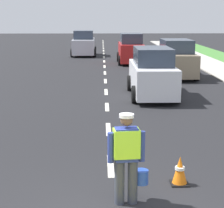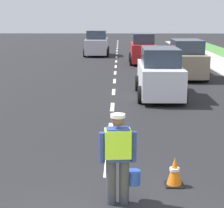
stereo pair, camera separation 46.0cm
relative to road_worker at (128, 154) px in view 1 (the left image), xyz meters
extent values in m
plane|color=black|center=(-0.26, 20.16, -0.93)|extent=(96.00, 96.00, 0.00)
cube|color=silver|center=(-0.26, 1.86, -0.93)|extent=(0.14, 1.40, 0.01)
cube|color=silver|center=(-0.26, 4.86, -0.93)|extent=(0.14, 1.40, 0.01)
cube|color=silver|center=(-0.26, 7.86, -0.93)|extent=(0.14, 1.40, 0.01)
cube|color=silver|center=(-0.26, 10.86, -0.93)|extent=(0.14, 1.40, 0.01)
cube|color=silver|center=(-0.26, 13.86, -0.93)|extent=(0.14, 1.40, 0.01)
cube|color=silver|center=(-0.26, 16.86, -0.93)|extent=(0.14, 1.40, 0.01)
cube|color=silver|center=(-0.26, 19.86, -0.93)|extent=(0.14, 1.40, 0.01)
cube|color=silver|center=(-0.26, 22.86, -0.93)|extent=(0.14, 1.40, 0.01)
cube|color=silver|center=(-0.26, 25.86, -0.93)|extent=(0.14, 1.40, 0.01)
cube|color=silver|center=(-0.26, 28.86, -0.93)|extent=(0.14, 1.40, 0.01)
cube|color=silver|center=(-0.26, 31.86, -0.93)|extent=(0.14, 1.40, 0.01)
cube|color=silver|center=(-0.26, 34.86, -0.93)|extent=(0.14, 1.40, 0.01)
cube|color=silver|center=(-0.26, 37.86, -0.93)|extent=(0.14, 1.40, 0.01)
cube|color=silver|center=(-0.26, 40.86, -0.93)|extent=(0.14, 1.40, 0.01)
cube|color=silver|center=(-0.26, 43.86, -0.93)|extent=(0.14, 1.40, 0.01)
cube|color=silver|center=(-0.26, 46.86, -0.93)|extent=(0.14, 1.40, 0.01)
cylinder|color=#383D4C|center=(-0.14, -0.02, -0.52)|extent=(0.18, 0.18, 0.82)
cylinder|color=#383D4C|center=(0.10, 0.00, -0.52)|extent=(0.18, 0.18, 0.82)
cube|color=navy|center=(-0.02, -0.01, 0.19)|extent=(0.42, 0.28, 0.60)
cube|color=#A5EA33|center=(-0.02, -0.01, 0.21)|extent=(0.49, 0.33, 0.51)
cylinder|color=navy|center=(-0.30, -0.04, 0.14)|extent=(0.11, 0.11, 0.55)
cylinder|color=navy|center=(0.26, 0.02, 0.14)|extent=(0.11, 0.11, 0.55)
sphere|color=brown|center=(-0.02, -0.01, 0.63)|extent=(0.22, 0.22, 0.22)
cylinder|color=silver|center=(-0.02, -0.01, 0.71)|extent=(0.26, 0.26, 0.06)
cylinder|color=#2347B7|center=(0.27, 0.12, -0.48)|extent=(0.26, 0.26, 0.26)
cube|color=black|center=(1.11, 0.81, -0.92)|extent=(0.36, 0.36, 0.03)
cone|color=orange|center=(1.11, 0.81, -0.62)|extent=(0.30, 0.30, 0.56)
cylinder|color=white|center=(1.11, 0.81, -0.59)|extent=(0.20, 0.20, 0.06)
cube|color=gray|center=(3.59, 15.22, -0.17)|extent=(1.71, 4.22, 1.17)
cube|color=#2D3847|center=(3.59, 15.12, 0.77)|extent=(1.51, 2.32, 0.70)
cylinder|color=black|center=(2.71, 16.53, -0.59)|extent=(0.22, 0.68, 0.68)
cylinder|color=black|center=(4.46, 16.53, -0.59)|extent=(0.22, 0.68, 0.68)
cylinder|color=black|center=(2.71, 13.92, -0.59)|extent=(0.22, 0.68, 0.68)
cylinder|color=black|center=(4.46, 13.92, -0.59)|extent=(0.22, 0.68, 0.68)
cube|color=silver|center=(-1.92, 27.18, -0.15)|extent=(1.76, 3.82, 1.19)
cube|color=#2D3847|center=(-1.92, 27.28, 0.79)|extent=(1.55, 2.10, 0.70)
cylinder|color=black|center=(-1.02, 26.00, -0.59)|extent=(0.22, 0.68, 0.68)
cylinder|color=black|center=(-2.83, 26.00, -0.59)|extent=(0.22, 0.68, 0.68)
cylinder|color=black|center=(-1.02, 28.37, -0.59)|extent=(0.22, 0.68, 0.68)
cylinder|color=black|center=(-2.83, 28.37, -0.59)|extent=(0.22, 0.68, 0.68)
cube|color=red|center=(1.60, 21.64, -0.14)|extent=(1.61, 3.92, 1.21)
cube|color=#2D3847|center=(1.60, 21.54, 0.81)|extent=(1.42, 2.16, 0.70)
cylinder|color=black|center=(0.78, 22.86, -0.59)|extent=(0.22, 0.68, 0.68)
cylinder|color=black|center=(2.42, 22.86, -0.59)|extent=(0.22, 0.68, 0.68)
cylinder|color=black|center=(0.78, 20.42, -0.59)|extent=(0.22, 0.68, 0.68)
cylinder|color=black|center=(2.42, 20.42, -0.59)|extent=(0.22, 0.68, 0.68)
cube|color=silver|center=(1.65, 9.90, -0.17)|extent=(1.63, 4.33, 1.16)
cube|color=#2D3847|center=(1.65, 9.80, 0.76)|extent=(1.43, 2.38, 0.70)
cylinder|color=black|center=(0.82, 11.25, -0.59)|extent=(0.22, 0.68, 0.68)
cylinder|color=black|center=(2.49, 11.25, -0.59)|extent=(0.22, 0.68, 0.68)
cylinder|color=black|center=(0.82, 8.56, -0.59)|extent=(0.22, 0.68, 0.68)
cylinder|color=black|center=(2.49, 8.56, -0.59)|extent=(0.22, 0.68, 0.68)
camera|label=1|loc=(-0.45, -6.85, 2.43)|focal=65.33mm
camera|label=2|loc=(0.01, -6.86, 2.43)|focal=65.33mm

